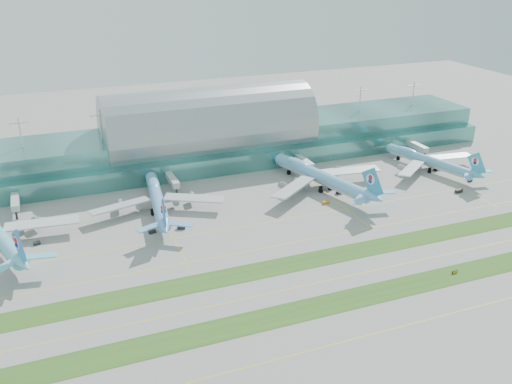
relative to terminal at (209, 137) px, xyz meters
name	(u,v)px	position (x,y,z in m)	size (l,w,h in m)	color
ground	(307,264)	(-0.01, -128.79, -14.23)	(700.00, 700.00, 0.00)	gray
terminal	(209,137)	(0.00, 0.00, 0.00)	(340.00, 69.10, 36.00)	#3D7A75
grass_strip_near	(342,301)	(-0.01, -156.79, -14.19)	(420.00, 12.00, 0.08)	#2D591E
grass_strip_far	(305,261)	(-0.01, -126.79, -14.19)	(420.00, 12.00, 0.08)	#2D591E
taxiline_a	(373,334)	(-0.01, -176.79, -14.22)	(420.00, 0.35, 0.01)	yellow
taxiline_b	(324,281)	(-0.01, -142.79, -14.22)	(420.00, 0.35, 0.01)	yellow
taxiline_c	(288,244)	(-0.01, -110.79, -14.22)	(420.00, 0.35, 0.01)	yellow
taxiline_d	(268,222)	(-0.01, -88.79, -14.22)	(420.00, 0.35, 0.01)	yellow
airliner_b	(157,199)	(-43.80, -57.96, -8.10)	(63.23, 72.20, 19.87)	#66A8E2
airliner_c	(320,176)	(40.22, -61.17, -7.35)	(69.00, 79.72, 22.28)	#65AFE0
airliner_d	(428,160)	(109.03, -59.27, -8.47)	(57.73, 66.71, 18.65)	#5BA6CA
gse_b	(37,243)	(-98.43, -72.96, -13.59)	(2.76, 1.53, 1.27)	black
gse_c	(152,232)	(-51.21, -80.14, -13.51)	(3.09, 1.76, 1.44)	black
gse_d	(181,227)	(-38.39, -80.81, -13.43)	(3.51, 1.93, 1.60)	black
gse_e	(326,202)	(34.13, -79.99, -13.59)	(3.39, 1.63, 1.28)	#C1760B
gse_f	(340,192)	(46.74, -71.35, -13.34)	(4.05, 1.82, 1.77)	black
gse_g	(459,191)	(103.64, -92.42, -13.37)	(4.07, 1.78, 1.72)	black
gse_h	(470,180)	(119.61, -82.20, -13.58)	(2.96, 1.46, 1.29)	black
taxiway_sign_east	(455,272)	(49.23, -155.91, -13.65)	(2.76, 0.57, 1.16)	black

